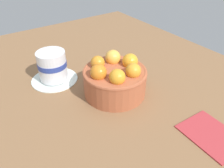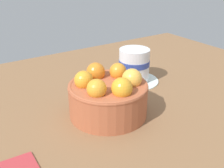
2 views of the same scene
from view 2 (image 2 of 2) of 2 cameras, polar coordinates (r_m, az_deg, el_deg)
name	(u,v)px [view 2 (image 2 of 2)]	position (r cm, az deg, el deg)	size (l,w,h in cm)	color
ground_plane	(108,120)	(60.82, -0.77, -7.47)	(119.76, 88.93, 3.19)	brown
terracotta_bowl	(108,95)	(57.78, -0.78, -2.31)	(16.53, 16.53, 10.21)	#AD5938
coffee_cup	(134,66)	(74.15, 4.54, 3.62)	(13.34, 13.34, 8.99)	white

